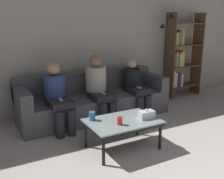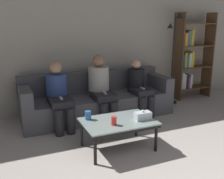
# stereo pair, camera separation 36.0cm
# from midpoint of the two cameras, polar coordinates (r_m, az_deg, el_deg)

# --- Properties ---
(wall_back) EXTENTS (12.00, 0.06, 2.60)m
(wall_back) POSITION_cam_midpoint_polar(r_m,az_deg,el_deg) (5.00, -3.40, 10.36)
(wall_back) COLOR #B7B2A3
(wall_back) RESTS_ON ground_plane
(couch) EXTENTS (2.66, 0.85, 0.78)m
(couch) POSITION_cam_midpoint_polar(r_m,az_deg,el_deg) (4.73, -1.13, -2.37)
(couch) COLOR #515156
(couch) RESTS_ON ground_plane
(coffee_table) EXTENTS (0.95, 0.64, 0.40)m
(coffee_table) POSITION_cam_midpoint_polar(r_m,az_deg,el_deg) (3.50, 4.32, -7.44)
(coffee_table) COLOR #8C9E99
(coffee_table) RESTS_ON ground_plane
(cup_near_left) EXTENTS (0.07, 0.07, 0.11)m
(cup_near_left) POSITION_cam_midpoint_polar(r_m,az_deg,el_deg) (3.33, 3.53, -6.86)
(cup_near_left) COLOR red
(cup_near_left) RESTS_ON coffee_table
(cup_near_right) EXTENTS (0.08, 0.08, 0.12)m
(cup_near_right) POSITION_cam_midpoint_polar(r_m,az_deg,el_deg) (3.50, -2.32, -5.68)
(cup_near_right) COLOR #3372BF
(cup_near_right) RESTS_ON coffee_table
(tissue_box) EXTENTS (0.22, 0.12, 0.13)m
(tissue_box) POSITION_cam_midpoint_polar(r_m,az_deg,el_deg) (3.56, 9.61, -5.64)
(tissue_box) COLOR silver
(tissue_box) RESTS_ON coffee_table
(bookshelf) EXTENTS (0.85, 0.32, 1.85)m
(bookshelf) POSITION_cam_midpoint_polar(r_m,az_deg,el_deg) (6.01, 18.16, 6.33)
(bookshelf) COLOR brown
(bookshelf) RESTS_ON ground_plane
(standing_lamp) EXTENTS (0.31, 0.26, 1.85)m
(standing_lamp) POSITION_cam_midpoint_polar(r_m,az_deg,el_deg) (5.53, 15.16, 8.59)
(standing_lamp) COLOR black
(standing_lamp) RESTS_ON ground_plane
(seated_person_left_end) EXTENTS (0.34, 0.72, 1.06)m
(seated_person_left_end) POSITION_cam_midpoint_polar(r_m,az_deg,el_deg) (4.23, -9.21, -0.75)
(seated_person_left_end) COLOR #28282D
(seated_person_left_end) RESTS_ON ground_plane
(seated_person_mid_left) EXTENTS (0.36, 0.69, 1.13)m
(seated_person_mid_left) POSITION_cam_midpoint_polar(r_m,az_deg,el_deg) (4.47, -0.18, 0.75)
(seated_person_mid_left) COLOR #28282D
(seated_person_mid_left) RESTS_ON ground_plane
(seated_person_mid_right) EXTENTS (0.31, 0.63, 1.00)m
(seated_person_mid_right) POSITION_cam_midpoint_polar(r_m,az_deg,el_deg) (4.80, 7.99, 0.73)
(seated_person_mid_right) COLOR #28282D
(seated_person_mid_right) RESTS_ON ground_plane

